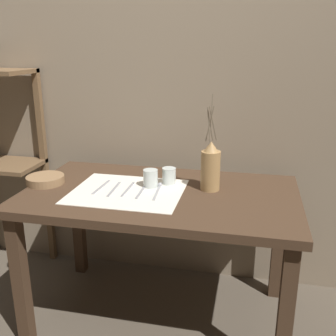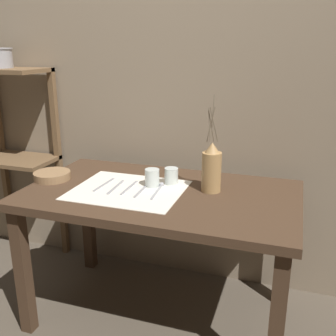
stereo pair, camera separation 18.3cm
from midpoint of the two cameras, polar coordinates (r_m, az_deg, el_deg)
The scene contains 14 objects.
ground_plane at distance 2.23m, azimuth 1.49°, elevation -20.51°, with size 12.00×12.00×0.00m, color brown.
stone_wall_back at distance 2.23m, azimuth 5.47°, elevation 13.04°, with size 7.00×0.06×2.40m.
wooden_table at distance 1.91m, azimuth 1.63°, elevation -5.91°, with size 1.30×0.75×0.70m.
wooden_shelf_unit at distance 2.59m, azimuth -19.19°, elevation 4.90°, with size 0.47×0.30×1.24m.
linen_cloth at distance 1.89m, azimuth -3.05°, elevation -3.24°, with size 0.52×0.44×0.00m.
pitcher_with_flowers at distance 1.86m, azimuth 9.14°, elevation -0.15°, with size 0.09×0.09×0.46m.
wooden_bowl at distance 2.10m, azimuth -14.10°, elevation -1.12°, with size 0.19×0.19×0.04m.
glass_tumbler_near at distance 1.92m, azimuth 0.40°, elevation -1.46°, with size 0.07×0.07×0.09m.
glass_tumbler_far at distance 1.95m, azimuth 3.16°, elevation -1.21°, with size 0.07×0.07×0.08m.
fork_outer at distance 1.96m, azimuth -6.67°, elevation -2.45°, with size 0.02×0.20×0.00m.
knife_center at distance 1.92m, azimuth -4.93°, elevation -2.83°, with size 0.02×0.20×0.00m.
fork_inner at distance 1.91m, azimuth -2.94°, elevation -2.91°, with size 0.01×0.20×0.00m.
spoon_outer at distance 1.93m, azimuth -0.54°, elevation -2.63°, with size 0.02×0.21×0.02m.
spoon_inner at distance 1.91m, azimuth 1.54°, elevation -2.88°, with size 0.03×0.21×0.02m.
Camera 2 is at (0.59, -1.65, 1.37)m, focal length 42.00 mm.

